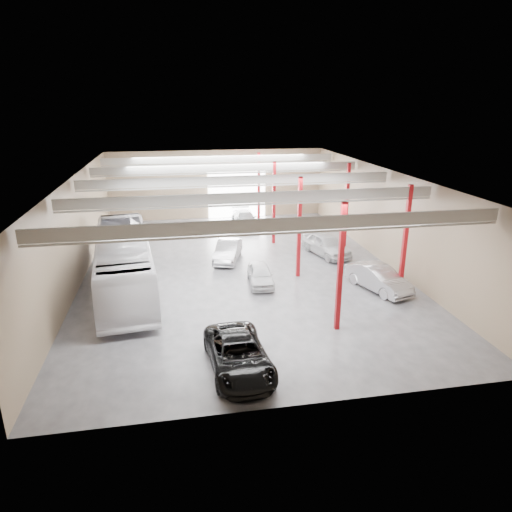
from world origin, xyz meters
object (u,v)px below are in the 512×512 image
object	(u,v)px
coach_bus	(124,262)
car_row_b	(228,251)
car_row_c	(245,219)
car_right_far	(326,245)
car_right_near	(379,278)
car_row_a	(260,275)
black_sedan	(239,355)

from	to	relation	value
coach_bus	car_row_b	size ratio (longest dim) A/B	2.96
coach_bus	car_row_c	xyz separation A→B (m)	(10.11, 14.48, -1.19)
coach_bus	car_right_far	world-z (taller)	coach_bus
car_row_c	car_right_near	size ratio (longest dim) A/B	1.04
car_row_b	car_row_c	distance (m)	10.21
car_row_a	car_right_far	size ratio (longest dim) A/B	0.78
car_row_a	car_right_near	bearing A→B (deg)	-13.49
car_row_a	car_row_b	bearing A→B (deg)	110.78
car_right_near	car_row_c	bearing A→B (deg)	91.31
coach_bus	black_sedan	xyz separation A→B (m)	(5.88, -10.52, -1.14)
car_row_c	car_right_far	xyz separation A→B (m)	(5.02, -9.91, 0.12)
car_row_a	car_row_b	world-z (taller)	car_row_b
black_sedan	car_right_near	size ratio (longest dim) A/B	1.16
coach_bus	car_row_c	bearing A→B (deg)	48.70
car_row_c	car_right_far	world-z (taller)	car_right_far
coach_bus	car_right_near	bearing A→B (deg)	-16.42
coach_bus	car_row_b	distance (m)	8.70
black_sedan	car_row_c	size ratio (longest dim) A/B	1.11
black_sedan	car_row_a	size ratio (longest dim) A/B	1.44
car_row_b	car_right_far	distance (m)	7.88
coach_bus	car_right_far	bearing A→B (deg)	10.42
car_right_near	car_row_a	bearing A→B (deg)	144.42
coach_bus	car_right_near	distance (m)	16.47
coach_bus	car_row_b	world-z (taller)	coach_bus
car_right_far	car_row_a	bearing A→B (deg)	-156.26
coach_bus	black_sedan	world-z (taller)	coach_bus
black_sedan	car_row_b	size ratio (longest dim) A/B	1.21
car_row_b	car_row_c	bearing A→B (deg)	90.42
coach_bus	car_right_far	size ratio (longest dim) A/B	2.76
car_row_a	car_right_near	distance (m)	7.74
black_sedan	car_row_a	world-z (taller)	black_sedan
coach_bus	black_sedan	distance (m)	12.11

